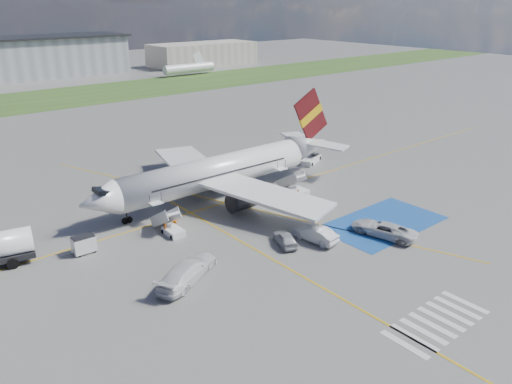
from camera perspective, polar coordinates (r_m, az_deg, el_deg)
ground at (r=52.81m, az=4.22°, el=-5.03°), size 400.00×400.00×0.00m
grass_strip at (r=135.13m, az=-25.17°, el=9.30°), size 400.00×30.00×0.01m
taxiway_line_main at (r=61.21m, az=-3.54°, el=-1.20°), size 120.00×0.20×0.01m
taxiway_line_cross at (r=43.64m, az=8.60°, el=-11.32°), size 0.20×60.00×0.01m
taxiway_line_diag at (r=61.21m, az=-3.54°, el=-1.20°), size 20.71×56.45×0.01m
staging_box at (r=57.41m, az=14.27°, el=-3.43°), size 14.00×8.00×0.01m
crosswalk at (r=42.14m, az=19.95°, el=-13.80°), size 9.00×4.00×0.01m
terminal_centre at (r=177.92m, az=-22.77°, el=14.04°), size 48.00×18.00×12.00m
terminal_east at (r=195.65m, az=-6.08°, el=15.42°), size 40.00×16.00×8.00m
airliner at (r=62.37m, az=-3.59°, el=2.55°), size 36.81×32.95×11.92m
airstairs_fwd at (r=53.74m, az=-9.66°, el=-4.07°), size 1.90×5.20×3.60m
airstairs_aft at (r=64.06m, az=4.70°, el=0.40°), size 1.90×5.20×3.60m
gpu_cart at (r=51.80m, az=-19.06°, el=-5.78°), size 2.20×1.46×1.80m
belt_loader at (r=76.55m, az=6.35°, el=3.65°), size 5.28×3.49×1.54m
car_silver_a at (r=50.70m, az=3.34°, el=-5.33°), size 2.96×4.27×1.35m
car_silver_b at (r=51.61m, az=6.79°, el=-4.79°), size 2.37×5.09×1.61m
van_white_a at (r=54.00m, az=14.40°, el=-3.90°), size 3.56×5.72×1.99m
van_white_b at (r=44.84m, az=-7.84°, el=-8.59°), size 6.39×4.88×2.33m
crew_fwd at (r=53.64m, az=-10.33°, el=-3.98°), size 0.66×0.68×1.57m
crew_nose at (r=54.87m, az=-9.28°, el=-3.26°), size 1.01×1.03×1.67m
crew_aft at (r=60.94m, az=4.82°, el=-0.50°), size 0.94×1.02×1.68m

